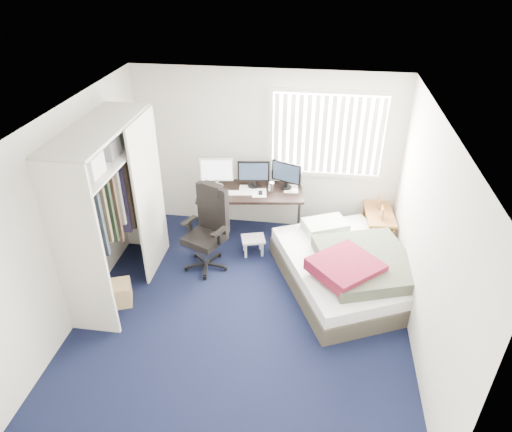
{
  "coord_description": "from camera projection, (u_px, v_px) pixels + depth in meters",
  "views": [
    {
      "loc": [
        0.76,
        -4.26,
        4.01
      ],
      "look_at": [
        0.09,
        0.4,
        1.15
      ],
      "focal_mm": 32.0,
      "sensor_mm": 36.0,
      "label": 1
    }
  ],
  "objects": [
    {
      "name": "pine_box",
      "position": [
        115.0,
        294.0,
        5.8
      ],
      "size": [
        0.48,
        0.42,
        0.3
      ],
      "primitive_type": "cube",
      "rotation": [
        0.0,
        0.0,
        0.37
      ],
      "color": "tan",
      "rests_on": "ground"
    },
    {
      "name": "closet",
      "position": [
        110.0,
        196.0,
        5.51
      ],
      "size": [
        0.64,
        1.84,
        2.22
      ],
      "color": "beige",
      "rests_on": "ground"
    },
    {
      "name": "footstool",
      "position": [
        253.0,
        241.0,
        6.7
      ],
      "size": [
        0.39,
        0.35,
        0.27
      ],
      "color": "white",
      "rests_on": "ground"
    },
    {
      "name": "desk",
      "position": [
        250.0,
        188.0,
        6.87
      ],
      "size": [
        1.66,
        0.94,
        1.24
      ],
      "color": "black",
      "rests_on": "ground"
    },
    {
      "name": "bed",
      "position": [
        347.0,
        268.0,
        6.04
      ],
      "size": [
        2.16,
        2.4,
        0.65
      ],
      "color": "#3F392D",
      "rests_on": "ground"
    },
    {
      "name": "ground",
      "position": [
        245.0,
        309.0,
        5.78
      ],
      "size": [
        4.2,
        4.2,
        0.0
      ],
      "primitive_type": "plane",
      "color": "black",
      "rests_on": "ground"
    },
    {
      "name": "room_shell",
      "position": [
        243.0,
        206.0,
        5.0
      ],
      "size": [
        4.2,
        4.2,
        4.2
      ],
      "color": "silver",
      "rests_on": "ground"
    },
    {
      "name": "window_assembly",
      "position": [
        328.0,
        135.0,
        6.57
      ],
      "size": [
        1.72,
        0.09,
        1.32
      ],
      "color": "white",
      "rests_on": "ground"
    },
    {
      "name": "nightstand",
      "position": [
        379.0,
        216.0,
        6.79
      ],
      "size": [
        0.44,
        0.82,
        0.73
      ],
      "color": "brown",
      "rests_on": "ground"
    },
    {
      "name": "office_chair",
      "position": [
        208.0,
        236.0,
        6.34
      ],
      "size": [
        0.76,
        0.76,
        1.23
      ],
      "color": "black",
      "rests_on": "ground"
    }
  ]
}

